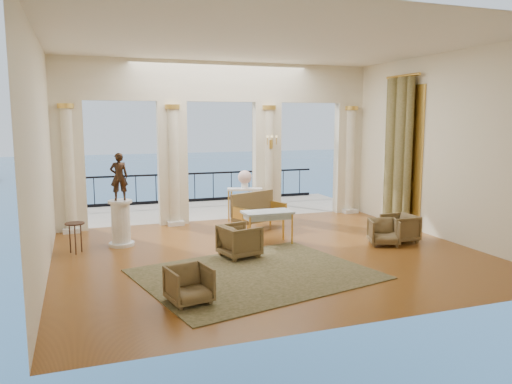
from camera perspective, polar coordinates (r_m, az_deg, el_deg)
name	(u,v)px	position (r m, az deg, el deg)	size (l,w,h in m)	color
floor	(269,253)	(11.03, 1.55, -7.03)	(9.00, 9.00, 0.00)	#4A270F
room_walls	(291,121)	(9.60, 4.05, 8.05)	(9.00, 9.00, 9.00)	white
arcade	(221,131)	(14.26, -3.99, 6.96)	(9.00, 0.56, 4.50)	beige
terrace	(206,210)	(16.45, -5.76, -2.10)	(10.00, 3.60, 0.10)	#A89B8C
balustrade	(195,190)	(17.91, -7.01, 0.22)	(9.00, 0.06, 1.03)	black
palm_tree	(255,85)	(17.55, -0.12, 12.17)	(2.00, 2.00, 4.50)	#4C3823
sea	(110,185)	(70.58, -16.33, 0.77)	(160.00, 160.00, 0.00)	#205F9C
curtain	(397,153)	(14.04, 15.87, 4.34)	(0.33, 1.40, 4.09)	brown
window_frame	(403,150)	(14.14, 16.50, 4.67)	(0.04, 1.60, 3.40)	#E6B44B
wall_sconce	(271,143)	(14.42, 1.75, 5.58)	(0.30, 0.11, 0.33)	#E6B44B
rug	(256,274)	(9.59, -0.02, -9.36)	(4.16, 3.24, 0.02)	#2F3619
armchair_a	(189,283)	(8.15, -7.65, -10.27)	(0.65, 0.61, 0.67)	#402E1C
armchair_b	(384,231)	(12.06, 14.39, -4.31)	(0.65, 0.61, 0.67)	#402E1C
armchair_c	(400,227)	(12.46, 16.12, -3.85)	(0.71, 0.66, 0.73)	#402E1C
armchair_d	(240,239)	(10.67, -1.88, -5.42)	(0.75, 0.70, 0.77)	#402E1C
settee	(257,211)	(13.30, 0.10, -2.20)	(1.62, 1.18, 0.99)	#402E1C
game_table	(267,215)	(11.68, 1.31, -2.60)	(1.15, 0.63, 0.79)	#8BA1B0
pedestal	(121,224)	(11.99, -15.18, -3.54)	(0.58, 0.58, 1.07)	silver
statue	(119,177)	(11.81, -15.39, 1.71)	(0.40, 0.26, 1.09)	black
console_table	(245,194)	(14.34, -1.29, -0.21)	(1.07, 0.66, 0.95)	silver
urn	(245,178)	(14.28, -1.29, 1.60)	(0.39, 0.39, 0.52)	white
side_table	(75,227)	(11.60, -20.00, -3.80)	(0.42, 0.42, 0.68)	black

